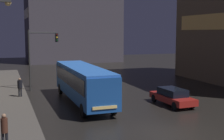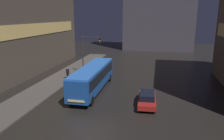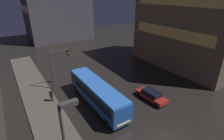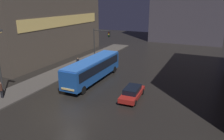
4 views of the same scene
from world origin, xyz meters
name	(u,v)px [view 2 (image 2 of 4)]	position (x,y,z in m)	size (l,w,h in m)	color
ground_plane	(93,131)	(0.00, 0.00, 0.00)	(120.00, 120.00, 0.00)	black
sidewalk_left	(50,85)	(-9.00, 10.00, 0.07)	(4.00, 48.00, 0.15)	#47423D
building_left_tower	(15,4)	(-18.32, 17.85, 10.88)	(10.07, 25.53, 21.77)	#4C4238
bus_near	(93,76)	(-2.77, 9.26, 1.90)	(2.55, 11.68, 3.07)	#194793
car_taxi	(147,99)	(3.94, 6.17, 0.71)	(1.96, 4.64, 1.36)	maroon
pedestrian_near	(68,72)	(-7.67, 12.95, 1.18)	(0.59, 0.59, 1.69)	black
traffic_light_main	(89,49)	(-5.49, 16.28, 4.15)	(2.99, 0.35, 6.16)	#2D2D2D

